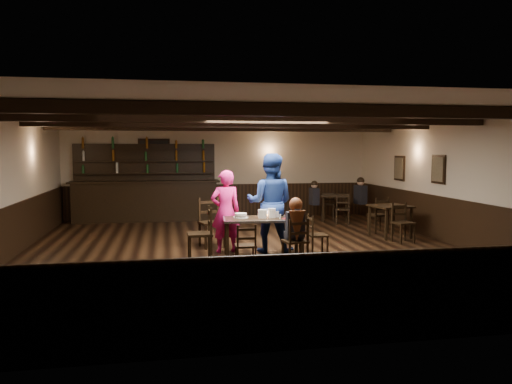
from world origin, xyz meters
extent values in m
plane|color=black|center=(0.00, 0.00, 0.00)|extent=(10.00, 10.00, 0.00)
cube|color=#BDAF9D|center=(0.00, 5.00, 1.35)|extent=(9.00, 0.02, 2.70)
cube|color=#BDAF9D|center=(0.00, -5.00, 1.35)|extent=(9.00, 0.02, 2.70)
cube|color=#BDAF9D|center=(-4.50, 0.00, 1.35)|extent=(0.02, 10.00, 2.70)
cube|color=#BDAF9D|center=(4.50, 0.00, 1.35)|extent=(0.02, 10.00, 2.70)
cube|color=silver|center=(0.00, 0.00, 2.70)|extent=(9.00, 10.00, 0.02)
cube|color=black|center=(0.00, 4.97, 0.50)|extent=(9.00, 0.04, 1.00)
cube|color=black|center=(0.00, -4.97, 0.50)|extent=(9.00, 0.04, 1.00)
cube|color=black|center=(-4.47, 0.00, 0.50)|extent=(0.04, 10.00, 1.00)
cube|color=black|center=(4.47, 0.00, 0.50)|extent=(0.04, 10.00, 1.00)
cube|color=black|center=(-1.90, 4.97, 1.85)|extent=(0.90, 0.03, 1.00)
cube|color=black|center=(-1.90, 4.95, 1.85)|extent=(0.80, 0.02, 0.90)
cube|color=black|center=(4.47, 0.50, 1.60)|extent=(0.03, 0.55, 0.65)
cube|color=#72664C|center=(4.45, 0.50, 1.60)|extent=(0.02, 0.45, 0.55)
cube|color=black|center=(4.47, 2.40, 1.55)|extent=(0.03, 0.55, 0.65)
cube|color=#72664C|center=(4.45, 2.40, 1.55)|extent=(0.02, 0.45, 0.55)
cube|color=black|center=(0.00, -3.00, 2.60)|extent=(8.90, 0.18, 0.18)
cube|color=black|center=(0.00, -1.00, 2.60)|extent=(8.90, 0.18, 0.18)
cube|color=black|center=(0.00, 1.00, 2.60)|extent=(8.90, 0.18, 0.18)
cube|color=black|center=(0.00, 3.00, 2.60)|extent=(8.90, 0.18, 0.18)
cube|color=black|center=(-0.50, -0.88, 0.36)|extent=(0.07, 0.07, 0.71)
cube|color=black|center=(-0.44, -0.25, 0.36)|extent=(0.07, 0.07, 0.71)
cube|color=black|center=(0.88, -1.00, 0.36)|extent=(0.07, 0.07, 0.71)
cube|color=black|center=(0.94, -0.37, 0.36)|extent=(0.07, 0.07, 0.71)
cube|color=black|center=(0.22, -0.62, 0.73)|extent=(1.57, 0.88, 0.04)
cube|color=#A5A8AD|center=(0.25, -0.26, 0.73)|extent=(1.50, 0.16, 0.04)
cube|color=#A5A8AD|center=(0.19, -0.98, 0.73)|extent=(1.50, 0.16, 0.04)
cube|color=#A5A8AD|center=(0.96, -0.69, 0.73)|extent=(0.10, 0.75, 0.04)
cube|color=#A5A8AD|center=(-0.51, -0.56, 0.73)|extent=(0.10, 0.75, 0.04)
cube|color=black|center=(-0.08, -1.23, 0.18)|extent=(0.03, 0.03, 0.37)
cube|color=black|center=(-0.09, -1.52, 0.18)|extent=(0.03, 0.03, 0.37)
cube|color=black|center=(-0.39, -1.22, 0.18)|extent=(0.03, 0.03, 0.37)
cube|color=black|center=(-0.40, -1.51, 0.18)|extent=(0.03, 0.03, 0.37)
cube|color=black|center=(-0.24, -1.37, 0.38)|extent=(0.37, 0.35, 0.03)
cube|color=black|center=(-0.24, -1.52, 0.57)|extent=(0.36, 0.04, 0.38)
cube|color=black|center=(-0.24, -1.52, 0.54)|extent=(0.31, 0.03, 0.04)
cube|color=black|center=(-0.24, -1.52, 0.69)|extent=(0.31, 0.03, 0.04)
cube|color=black|center=(0.80, -1.16, 0.20)|extent=(0.04, 0.04, 0.40)
cube|color=black|center=(0.85, -1.47, 0.20)|extent=(0.04, 0.04, 0.40)
cube|color=black|center=(0.46, -1.21, 0.20)|extent=(0.04, 0.04, 0.40)
cube|color=black|center=(0.52, -1.53, 0.20)|extent=(0.04, 0.04, 0.40)
cube|color=black|center=(0.66, -1.34, 0.42)|extent=(0.45, 0.44, 0.04)
cube|color=black|center=(0.68, -1.50, 0.64)|extent=(0.40, 0.10, 0.42)
cube|color=black|center=(0.68, -1.50, 0.59)|extent=(0.34, 0.08, 0.05)
cube|color=black|center=(0.68, -1.50, 0.76)|extent=(0.34, 0.08, 0.05)
cube|color=black|center=(-1.18, -0.54, 0.24)|extent=(0.04, 0.04, 0.48)
cube|color=black|center=(-0.80, -0.54, 0.24)|extent=(0.04, 0.04, 0.48)
cube|color=black|center=(-1.17, -0.95, 0.24)|extent=(0.04, 0.04, 0.48)
cube|color=black|center=(-0.79, -0.94, 0.24)|extent=(0.04, 0.04, 0.48)
cube|color=black|center=(-0.99, -0.74, 0.50)|extent=(0.45, 0.47, 0.04)
cube|color=black|center=(-0.80, -0.74, 0.75)|extent=(0.04, 0.47, 0.50)
cube|color=black|center=(-0.80, -0.74, 0.70)|extent=(0.03, 0.40, 0.06)
cube|color=black|center=(-0.80, -0.74, 0.90)|extent=(0.03, 0.40, 0.06)
cube|color=black|center=(1.44, -0.79, 0.19)|extent=(0.03, 0.03, 0.38)
cube|color=black|center=(1.15, -0.79, 0.19)|extent=(0.03, 0.03, 0.38)
cube|color=black|center=(1.44, -0.47, 0.19)|extent=(0.03, 0.03, 0.38)
cube|color=black|center=(1.14, -0.48, 0.19)|extent=(0.03, 0.03, 0.38)
cube|color=black|center=(1.29, -0.63, 0.39)|extent=(0.35, 0.37, 0.04)
cube|color=black|center=(1.15, -0.64, 0.59)|extent=(0.03, 0.37, 0.39)
cube|color=black|center=(1.15, -0.64, 0.55)|extent=(0.02, 0.32, 0.04)
cube|color=black|center=(1.15, -0.64, 0.71)|extent=(0.02, 0.32, 0.04)
cube|color=black|center=(-0.80, 0.27, 0.25)|extent=(0.05, 0.05, 0.49)
cube|color=black|center=(-0.90, 0.65, 0.25)|extent=(0.05, 0.05, 0.49)
cube|color=black|center=(-0.40, 0.38, 0.25)|extent=(0.05, 0.05, 0.49)
cube|color=black|center=(-0.50, 0.75, 0.25)|extent=(0.05, 0.05, 0.49)
cube|color=black|center=(-0.65, 0.51, 0.52)|extent=(0.58, 0.56, 0.05)
cube|color=black|center=(-0.70, 0.70, 0.77)|extent=(0.48, 0.16, 0.52)
cube|color=black|center=(-0.70, 0.70, 0.72)|extent=(0.41, 0.13, 0.06)
cube|color=black|center=(-0.70, 0.70, 0.93)|extent=(0.41, 0.13, 0.06)
imported|color=#FF1D99|center=(-0.42, -0.02, 0.82)|extent=(0.64, 0.46, 1.64)
imported|color=navy|center=(0.46, -0.15, 0.98)|extent=(1.15, 1.03, 1.97)
cube|color=black|center=(0.66, -1.23, 0.52)|extent=(0.30, 0.30, 0.12)
cube|color=black|center=(0.66, -1.34, 0.73)|extent=(0.32, 0.19, 0.45)
cylinder|color=black|center=(0.66, -1.34, 0.93)|extent=(0.09, 0.32, 0.32)
sphere|color=#D8A384|center=(0.66, -1.34, 1.07)|extent=(0.20, 0.20, 0.20)
sphere|color=#3D180D|center=(0.66, -1.37, 1.08)|extent=(0.24, 0.24, 0.24)
cone|color=#3D180D|center=(0.66, -1.46, 0.71)|extent=(0.19, 0.19, 0.56)
cylinder|color=white|center=(-0.19, -0.51, 0.76)|extent=(0.29, 0.29, 0.01)
cylinder|color=white|center=(-0.19, -0.51, 0.81)|extent=(0.23, 0.23, 0.08)
cylinder|color=silver|center=(-0.19, -0.51, 0.79)|extent=(0.25, 0.25, 0.04)
cylinder|color=white|center=(0.21, -0.62, 0.83)|extent=(0.17, 0.17, 0.16)
cylinder|color=white|center=(0.39, -0.59, 0.84)|extent=(0.15, 0.15, 0.18)
cylinder|color=#A5A8AD|center=(0.34, -0.51, 0.77)|extent=(0.05, 0.05, 0.03)
sphere|color=orange|center=(0.34, -0.51, 0.80)|extent=(0.03, 0.03, 0.03)
cylinder|color=silver|center=(0.52, -0.76, 0.79)|extent=(0.03, 0.03, 0.08)
cylinder|color=#A5A8AD|center=(0.60, -0.78, 0.79)|extent=(0.03, 0.03, 0.08)
cylinder|color=silver|center=(0.51, -0.55, 0.81)|extent=(0.07, 0.07, 0.11)
cube|color=maroon|center=(0.75, -0.79, 0.75)|extent=(0.39, 0.34, 0.00)
cube|color=#0E1E48|center=(0.79, -0.58, 0.75)|extent=(0.29, 0.22, 0.00)
cube|color=black|center=(-2.15, 4.65, 0.55)|extent=(3.98, 0.60, 1.10)
cube|color=black|center=(-2.15, 4.65, 1.12)|extent=(4.18, 0.70, 0.05)
cube|color=black|center=(-2.15, 4.92, 1.10)|extent=(3.98, 0.10, 2.20)
cube|color=black|center=(-2.15, 4.82, 1.35)|extent=(3.88, 0.22, 0.03)
cube|color=black|center=(-2.15, 4.82, 1.70)|extent=(3.88, 0.22, 0.03)
cube|color=black|center=(-2.15, 4.82, 2.05)|extent=(3.88, 0.22, 0.03)
cube|color=black|center=(3.55, 0.95, 0.73)|extent=(0.94, 0.94, 0.04)
cube|color=black|center=(3.27, 0.57, 0.35)|extent=(0.05, 0.05, 0.71)
cube|color=black|center=(3.16, 1.23, 0.35)|extent=(0.05, 0.05, 0.71)
cube|color=black|center=(3.93, 0.68, 0.35)|extent=(0.05, 0.05, 0.71)
cube|color=black|center=(3.82, 1.34, 0.35)|extent=(0.05, 0.05, 0.71)
cube|color=black|center=(3.17, 3.70, 0.73)|extent=(1.00, 1.00, 0.04)
cube|color=black|center=(2.76, 3.52, 0.35)|extent=(0.05, 0.05, 0.71)
cube|color=black|center=(2.99, 4.11, 0.35)|extent=(0.05, 0.05, 0.71)
cube|color=black|center=(3.35, 3.29, 0.35)|extent=(0.05, 0.05, 0.71)
cube|color=black|center=(3.58, 3.88, 0.35)|extent=(0.05, 0.05, 0.71)
cube|color=black|center=(2.57, 3.76, 0.71)|extent=(0.23, 0.35, 0.48)
sphere|color=#D8A384|center=(2.57, 3.76, 1.03)|extent=(0.19, 0.19, 0.19)
sphere|color=black|center=(2.57, 3.76, 1.06)|extent=(0.19, 0.19, 0.19)
cube|color=black|center=(3.93, 3.70, 0.74)|extent=(0.29, 0.41, 0.54)
sphere|color=#D8A384|center=(3.93, 3.70, 1.11)|extent=(0.21, 0.21, 0.21)
sphere|color=black|center=(3.93, 3.70, 1.14)|extent=(0.22, 0.22, 0.22)
camera|label=1|loc=(-1.59, -9.80, 2.07)|focal=35.00mm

